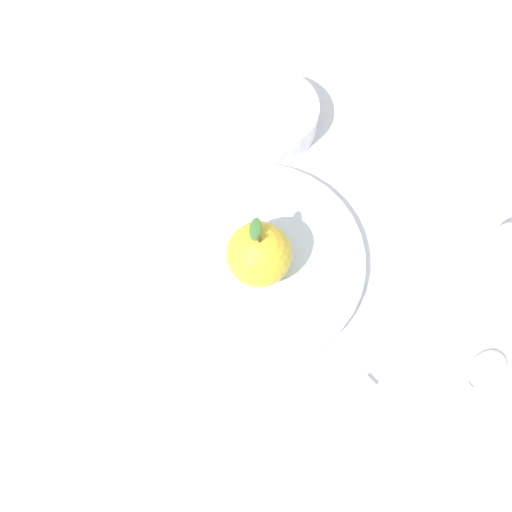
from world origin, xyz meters
The scene contains 7 objects.
ground_plane centered at (0.00, 0.00, 0.00)m, with size 2.40×2.40×0.00m, color silver.
dinner_plate centered at (0.04, 0.02, 0.01)m, with size 0.24×0.24×0.01m.
apple centered at (0.03, 0.02, 0.05)m, with size 0.07×0.07×0.08m.
side_bowl centered at (0.20, -0.08, 0.02)m, with size 0.11×0.11×0.04m.
cup centered at (-0.09, -0.22, 0.04)m, with size 0.07×0.07×0.08m.
knife centered at (-0.13, -0.04, 0.00)m, with size 0.08×0.20×0.01m.
spoon centered at (-0.18, -0.14, 0.01)m, with size 0.07×0.17×0.01m.
Camera 1 is at (-0.18, 0.11, 0.60)m, focal length 40.11 mm.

